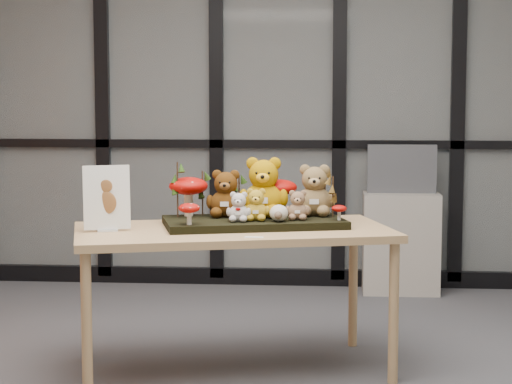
# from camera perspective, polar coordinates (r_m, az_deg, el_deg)

# --- Properties ---
(room_shell) EXTENTS (5.00, 5.00, 5.00)m
(room_shell) POSITION_cam_1_polar(r_m,az_deg,el_deg) (4.33, -0.52, 9.53)
(room_shell) COLOR #B7B5AD
(room_shell) RESTS_ON floor
(glass_partition) EXTENTS (4.90, 0.06, 2.78)m
(glass_partition) POSITION_cam_1_polar(r_m,az_deg,el_deg) (6.79, 1.34, 6.07)
(glass_partition) COLOR #2D383F
(glass_partition) RESTS_ON floor
(display_table) EXTENTS (1.73, 1.18, 0.74)m
(display_table) POSITION_cam_1_polar(r_m,az_deg,el_deg) (4.70, -1.42, -3.05)
(display_table) COLOR tan
(display_table) RESTS_ON floor
(diorama_tray) EXTENTS (0.99, 0.68, 0.04)m
(diorama_tray) POSITION_cam_1_polar(r_m,az_deg,el_deg) (4.76, -0.13, -1.88)
(diorama_tray) COLOR black
(diorama_tray) RESTS_ON display_table
(bear_pooh_yellow) EXTENTS (0.31, 0.30, 0.34)m
(bear_pooh_yellow) POSITION_cam_1_polar(r_m,az_deg,el_deg) (4.83, 0.47, 0.50)
(bear_pooh_yellow) COLOR #B78204
(bear_pooh_yellow) RESTS_ON diorama_tray
(bear_brown_medium) EXTENTS (0.25, 0.23, 0.27)m
(bear_brown_medium) POSITION_cam_1_polar(r_m,az_deg,el_deg) (4.82, -1.86, 0.06)
(bear_brown_medium) COLOR #4D2A0A
(bear_brown_medium) RESTS_ON diorama_tray
(bear_tan_back) EXTENTS (0.27, 0.26, 0.30)m
(bear_tan_back) POSITION_cam_1_polar(r_m,az_deg,el_deg) (4.88, 3.62, 0.28)
(bear_tan_back) COLOR olive
(bear_tan_back) RESTS_ON diorama_tray
(bear_small_yellow) EXTENTS (0.17, 0.16, 0.18)m
(bear_small_yellow) POSITION_cam_1_polar(r_m,az_deg,el_deg) (4.68, 0.02, -0.67)
(bear_small_yellow) COLOR gold
(bear_small_yellow) RESTS_ON diorama_tray
(bear_white_bow) EXTENTS (0.15, 0.14, 0.16)m
(bear_white_bow) POSITION_cam_1_polar(r_m,az_deg,el_deg) (4.64, -1.07, -0.81)
(bear_white_bow) COLOR silver
(bear_white_bow) RESTS_ON diorama_tray
(bear_beige_small) EXTENTS (0.15, 0.14, 0.17)m
(bear_beige_small) POSITION_cam_1_polar(r_m,az_deg,el_deg) (4.71, 2.59, -0.71)
(bear_beige_small) COLOR #8B6649
(bear_beige_small) RESTS_ON diorama_tray
(plush_cream_hedgehog) EXTENTS (0.09, 0.08, 0.09)m
(plush_cream_hedgehog) POSITION_cam_1_polar(r_m,az_deg,el_deg) (4.65, 1.41, -1.25)
(plush_cream_hedgehog) COLOR beige
(plush_cream_hedgehog) RESTS_ON diorama_tray
(mushroom_back_left) EXTENTS (0.20, 0.20, 0.23)m
(mushroom_back_left) POSITION_cam_1_polar(r_m,az_deg,el_deg) (4.86, -4.18, -0.16)
(mushroom_back_left) COLOR #9E0905
(mushroom_back_left) RESTS_ON diorama_tray
(mushroom_back_right) EXTENTS (0.19, 0.19, 0.21)m
(mushroom_back_right) POSITION_cam_1_polar(r_m,az_deg,el_deg) (4.90, 1.45, -0.20)
(mushroom_back_right) COLOR #9E0905
(mushroom_back_right) RESTS_ON diorama_tray
(mushroom_front_left) EXTENTS (0.11, 0.11, 0.12)m
(mushroom_front_left) POSITION_cam_1_polar(r_m,az_deg,el_deg) (4.54, -4.13, -1.29)
(mushroom_front_left) COLOR #9E0905
(mushroom_front_left) RESTS_ON diorama_tray
(mushroom_front_right) EXTENTS (0.08, 0.08, 0.09)m
(mushroom_front_right) POSITION_cam_1_polar(r_m,az_deg,el_deg) (4.71, 5.14, -1.22)
(mushroom_front_right) COLOR #9E0905
(mushroom_front_right) RESTS_ON diorama_tray
(sprig_green_far_left) EXTENTS (0.05, 0.05, 0.29)m
(sprig_green_far_left) POSITION_cam_1_polar(r_m,az_deg,el_deg) (4.81, -4.85, 0.14)
(sprig_green_far_left) COLOR black
(sprig_green_far_left) RESTS_ON diorama_tray
(sprig_green_mid_left) EXTENTS (0.05, 0.05, 0.24)m
(sprig_green_mid_left) POSITION_cam_1_polar(r_m,az_deg,el_deg) (4.87, -3.31, -0.08)
(sprig_green_mid_left) COLOR black
(sprig_green_mid_left) RESTS_ON diorama_tray
(sprig_dry_far_right) EXTENTS (0.05, 0.05, 0.25)m
(sprig_dry_far_right) POSITION_cam_1_polar(r_m,az_deg,el_deg) (4.93, 4.27, 0.06)
(sprig_dry_far_right) COLOR brown
(sprig_dry_far_right) RESTS_ON diorama_tray
(sprig_dry_mid_right) EXTENTS (0.05, 0.05, 0.21)m
(sprig_dry_mid_right) POSITION_cam_1_polar(r_m,az_deg,el_deg) (4.82, 4.75, -0.29)
(sprig_dry_mid_right) COLOR brown
(sprig_dry_mid_right) RESTS_ON diorama_tray
(sprig_green_centre) EXTENTS (0.05, 0.05, 0.21)m
(sprig_green_centre) POSITION_cam_1_polar(r_m,az_deg,el_deg) (4.91, -1.05, -0.15)
(sprig_green_centre) COLOR black
(sprig_green_centre) RESTS_ON diorama_tray
(sign_holder) EXTENTS (0.23, 0.11, 0.33)m
(sign_holder) POSITION_cam_1_polar(r_m,az_deg,el_deg) (4.63, -9.18, -0.51)
(sign_holder) COLOR silver
(sign_holder) RESTS_ON display_table
(label_card) EXTENTS (0.09, 0.03, 0.00)m
(label_card) POSITION_cam_1_polar(r_m,az_deg,el_deg) (4.39, -0.12, -2.80)
(label_card) COLOR white
(label_card) RESTS_ON display_table
(cabinet) EXTENTS (0.54, 0.31, 0.71)m
(cabinet) POSITION_cam_1_polar(r_m,az_deg,el_deg) (6.69, 8.90, -3.12)
(cabinet) COLOR #A69F94
(cabinet) RESTS_ON floor
(monitor) EXTENTS (0.49, 0.05, 0.34)m
(monitor) POSITION_cam_1_polar(r_m,az_deg,el_deg) (6.64, 8.96, 1.42)
(monitor) COLOR #515359
(monitor) RESTS_ON cabinet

